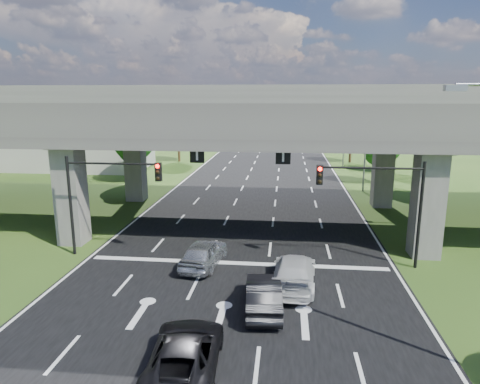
% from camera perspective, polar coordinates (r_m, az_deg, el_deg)
% --- Properties ---
extents(ground, '(160.00, 160.00, 0.00)m').
position_cam_1_polar(ground, '(21.67, -1.50, -12.99)').
color(ground, '#2A4717').
rests_on(ground, ground).
extents(road, '(18.00, 120.00, 0.03)m').
position_cam_1_polar(road, '(30.93, 0.96, -4.99)').
color(road, black).
rests_on(road, ground).
extents(overpass, '(80.00, 15.00, 10.00)m').
position_cam_1_polar(overpass, '(31.51, 1.35, 9.97)').
color(overpass, '#3A3735').
rests_on(overpass, ground).
extents(warehouse, '(20.00, 10.00, 4.00)m').
position_cam_1_polar(warehouse, '(61.89, -21.56, 4.88)').
color(warehouse, '#9E9E99').
rests_on(warehouse, ground).
extents(signal_right, '(5.76, 0.54, 6.00)m').
position_cam_1_polar(signal_right, '(24.43, 18.24, -0.26)').
color(signal_right, black).
rests_on(signal_right, ground).
extents(signal_left, '(5.76, 0.54, 6.00)m').
position_cam_1_polar(signal_left, '(26.07, -17.67, 0.55)').
color(signal_left, black).
rests_on(signal_left, ground).
extents(streetlight_far, '(3.38, 0.25, 10.00)m').
position_cam_1_polar(streetlight_far, '(44.15, 15.99, 7.55)').
color(streetlight_far, gray).
rests_on(streetlight_far, ground).
extents(streetlight_beyond, '(3.38, 0.25, 10.00)m').
position_cam_1_polar(streetlight_beyond, '(59.94, 13.44, 8.89)').
color(streetlight_beyond, gray).
rests_on(streetlight_beyond, ground).
extents(tree_left_near, '(4.50, 4.50, 7.80)m').
position_cam_1_polar(tree_left_near, '(48.52, -13.99, 6.85)').
color(tree_left_near, black).
rests_on(tree_left_near, ground).
extents(tree_left_mid, '(3.91, 3.90, 6.76)m').
position_cam_1_polar(tree_left_mid, '(57.09, -14.07, 7.00)').
color(tree_left_mid, black).
rests_on(tree_left_mid, ground).
extents(tree_left_far, '(4.80, 4.80, 8.32)m').
position_cam_1_polar(tree_left_far, '(63.46, -8.20, 8.65)').
color(tree_left_far, black).
rests_on(tree_left_far, ground).
extents(tree_right_near, '(4.20, 4.20, 7.28)m').
position_cam_1_polar(tree_right_near, '(48.74, 18.54, 6.22)').
color(tree_right_near, black).
rests_on(tree_right_near, ground).
extents(tree_right_mid, '(3.91, 3.90, 6.76)m').
position_cam_1_polar(tree_right_mid, '(57.21, 19.80, 6.65)').
color(tree_right_mid, black).
rests_on(tree_right_mid, ground).
extents(tree_right_far, '(4.50, 4.50, 7.80)m').
position_cam_1_polar(tree_right_far, '(64.23, 14.69, 8.13)').
color(tree_right_far, black).
rests_on(tree_right_far, ground).
extents(car_silver, '(2.36, 4.64, 1.51)m').
position_cam_1_polar(car_silver, '(24.29, -4.85, -8.12)').
color(car_silver, '#B2B5BA').
rests_on(car_silver, road).
extents(car_dark, '(1.85, 4.47, 1.44)m').
position_cam_1_polar(car_dark, '(19.58, 3.14, -13.51)').
color(car_dark, black).
rests_on(car_dark, road).
extents(car_white, '(2.43, 5.28, 1.50)m').
position_cam_1_polar(car_white, '(21.92, 7.22, -10.55)').
color(car_white, '#BCBCBC').
rests_on(car_white, road).
extents(car_trailing, '(2.68, 5.25, 1.42)m').
position_cam_1_polar(car_trailing, '(15.76, -7.36, -20.66)').
color(car_trailing, black).
rests_on(car_trailing, road).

